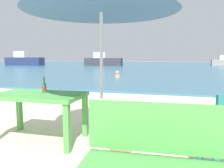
# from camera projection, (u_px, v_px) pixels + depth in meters

# --- Properties ---
(ground_plane) EXTENTS (120.00, 120.00, 0.00)m
(ground_plane) POSITION_uv_depth(u_px,v_px,m) (92.00, 154.00, 3.06)
(ground_plane) COLOR beige
(sea_water) EXTENTS (120.00, 50.00, 0.08)m
(sea_water) POSITION_uv_depth(u_px,v_px,m) (162.00, 66.00, 31.87)
(sea_water) COLOR #386B84
(sea_water) RESTS_ON ground_plane
(picnic_table_green) EXTENTS (1.40, 0.80, 0.76)m
(picnic_table_green) POSITION_uv_depth(u_px,v_px,m) (39.00, 100.00, 3.50)
(picnic_table_green) COLOR #4C9E47
(picnic_table_green) RESTS_ON ground_plane
(beer_bottle_amber) EXTENTS (0.07, 0.07, 0.26)m
(beer_bottle_amber) POSITION_uv_depth(u_px,v_px,m) (44.00, 87.00, 3.55)
(beer_bottle_amber) COLOR #2D662D
(beer_bottle_amber) RESTS_ON picnic_table_green
(side_table_wood) EXTENTS (0.44, 0.44, 0.54)m
(side_table_wood) POSITION_uv_depth(u_px,v_px,m) (121.00, 126.00, 3.14)
(side_table_wood) COLOR #9E7A51
(side_table_wood) RESTS_ON ground_plane
(bench_green_left) EXTENTS (1.21, 0.40, 0.95)m
(bench_green_left) POSITION_uv_depth(u_px,v_px,m) (155.00, 153.00, 1.84)
(bench_green_left) COLOR #4C9E47
(bench_green_left) RESTS_ON ground_plane
(swimmer_person) EXTENTS (0.34, 0.34, 0.41)m
(swimmer_person) POSITION_uv_depth(u_px,v_px,m) (117.00, 75.00, 13.40)
(swimmer_person) COLOR tan
(swimmer_person) RESTS_ON sea_water
(boat_tanker) EXTENTS (5.61, 1.53, 2.04)m
(boat_tanker) POSITION_uv_depth(u_px,v_px,m) (24.00, 60.00, 31.91)
(boat_tanker) COLOR navy
(boat_tanker) RESTS_ON sea_water
(boat_barge) EXTENTS (5.21, 1.42, 1.89)m
(boat_barge) POSITION_uv_depth(u_px,v_px,m) (103.00, 61.00, 30.66)
(boat_barge) COLOR #38383F
(boat_barge) RESTS_ON sea_water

